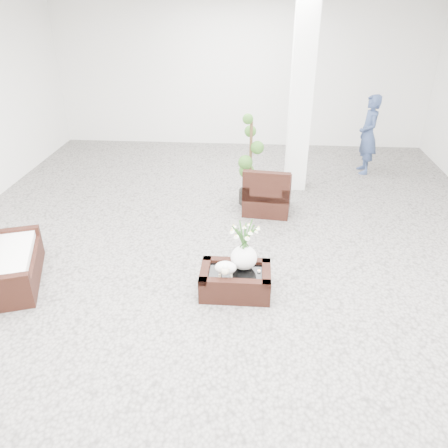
# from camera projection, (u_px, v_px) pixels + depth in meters

# --- Properties ---
(ground) EXTENTS (11.00, 11.00, 0.00)m
(ground) POSITION_uv_depth(u_px,v_px,m) (225.00, 258.00, 6.54)
(ground) COLOR gray
(ground) RESTS_ON ground
(column) EXTENTS (0.40, 0.40, 3.50)m
(column) POSITION_uv_depth(u_px,v_px,m) (301.00, 98.00, 8.11)
(column) COLOR white
(column) RESTS_ON ground
(coffee_table) EXTENTS (0.90, 0.60, 0.31)m
(coffee_table) POSITION_uv_depth(u_px,v_px,m) (235.00, 282.00, 5.74)
(coffee_table) COLOR black
(coffee_table) RESTS_ON ground
(sheep_figurine) EXTENTS (0.28, 0.23, 0.21)m
(sheep_figurine) POSITION_uv_depth(u_px,v_px,m) (226.00, 269.00, 5.53)
(sheep_figurine) COLOR white
(sheep_figurine) RESTS_ON coffee_table
(planter_narcissus) EXTENTS (0.44, 0.44, 0.80)m
(planter_narcissus) POSITION_uv_depth(u_px,v_px,m) (244.00, 241.00, 5.56)
(planter_narcissus) COLOR white
(planter_narcissus) RESTS_ON coffee_table
(tealight) EXTENTS (0.04, 0.04, 0.03)m
(tealight) POSITION_uv_depth(u_px,v_px,m) (259.00, 271.00, 5.65)
(tealight) COLOR white
(tealight) RESTS_ON coffee_table
(armchair) EXTENTS (0.88, 0.85, 0.85)m
(armchair) POSITION_uv_depth(u_px,v_px,m) (268.00, 188.00, 7.76)
(armchair) COLOR black
(armchair) RESTS_ON ground
(loveseat) EXTENTS (1.06, 1.50, 0.72)m
(loveseat) POSITION_uv_depth(u_px,v_px,m) (10.00, 259.00, 5.84)
(loveseat) COLOR black
(loveseat) RESTS_ON ground
(topiary) EXTENTS (0.44, 0.44, 1.64)m
(topiary) POSITION_uv_depth(u_px,v_px,m) (250.00, 161.00, 7.84)
(topiary) COLOR #2A511A
(topiary) RESTS_ON ground
(shopper) EXTENTS (0.42, 0.62, 1.65)m
(shopper) POSITION_uv_depth(u_px,v_px,m) (368.00, 135.00, 9.24)
(shopper) COLOR navy
(shopper) RESTS_ON ground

